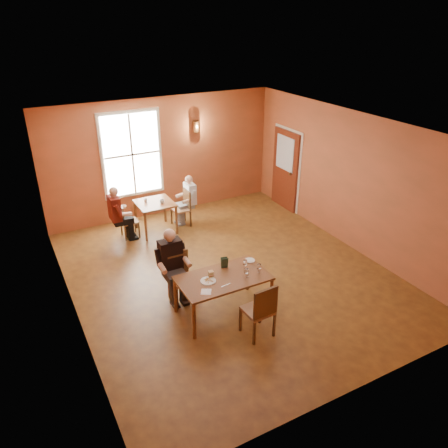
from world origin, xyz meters
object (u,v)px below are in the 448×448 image
diner_main (182,270)px  chair_diner_white (181,209)px  chair_empty (258,309)px  chair_diner_maroon (129,221)px  main_table (223,295)px  chair_diner_main (182,279)px  second_table (156,217)px  diner_maroon (127,212)px  diner_white (181,203)px

diner_main → chair_diner_white: (1.21, 2.97, -0.22)m
chair_empty → chair_diner_maroon: chair_empty is taller
chair_diner_maroon → chair_diner_white: bearing=90.0°
main_table → chair_diner_main: bearing=127.6°
second_table → diner_maroon: bearing=180.0°
chair_diner_maroon → diner_maroon: diner_maroon is taller
chair_diner_white → main_table: bearing=168.8°
chair_diner_white → chair_diner_maroon: chair_diner_white is taller
chair_diner_white → diner_white: (0.03, 0.00, 0.14)m
second_table → diner_white: bearing=0.0°
chair_diner_main → second_table: (0.56, 2.94, -0.10)m
diner_main → diner_maroon: size_ratio=1.03×
chair_empty → diner_maroon: bearing=97.6°
chair_empty → diner_white: 4.39m
second_table → chair_diner_white: 0.65m
second_table → chair_diner_maroon: 0.65m
main_table → chair_diner_main: chair_diner_main is taller
main_table → chair_diner_maroon: 3.64m
diner_main → chair_empty: diner_main is taller
main_table → chair_diner_white: chair_diner_white is taller
chair_diner_maroon → diner_maroon: 0.24m
diner_white → second_table: bearing=90.0°
diner_white → chair_diner_main: bearing=157.1°
main_table → chair_diner_white: (0.71, 3.59, 0.09)m
diner_main → chair_diner_maroon: (-0.09, 2.97, -0.26)m
main_table → chair_empty: chair_empty is taller
chair_diner_main → chair_diner_white: chair_diner_main is taller
chair_diner_white → chair_diner_maroon: (-1.30, 0.00, -0.04)m
chair_diner_maroon → diner_white: bearing=90.0°
chair_diner_main → diner_maroon: diner_maroon is taller
chair_diner_maroon → main_table: bearing=9.3°
chair_empty → diner_white: (0.52, 4.36, 0.10)m
second_table → diner_maroon: 0.73m
second_table → chair_diner_white: chair_diner_white is taller
diner_maroon → main_table: bearing=9.8°
chair_empty → main_table: bearing=102.9°
second_table → chair_diner_white: bearing=0.0°
diner_white → diner_maroon: bearing=90.0°
chair_diner_white → diner_maroon: bearing=90.0°
diner_main → chair_diner_white: diner_main is taller
second_table → chair_diner_main: bearing=-100.8°
diner_main → diner_maroon: diner_main is taller
diner_white → chair_diner_maroon: bearing=90.0°
chair_diner_main → main_table: bearing=127.6°
main_table → diner_white: 3.67m
second_table → diner_main: bearing=-100.7°
chair_diner_main → second_table: bearing=-100.8°
chair_empty → second_table: chair_empty is taller
second_table → diner_white: (0.68, 0.00, 0.22)m
main_table → diner_white: bearing=78.3°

